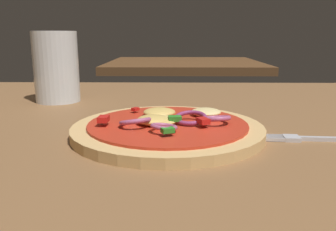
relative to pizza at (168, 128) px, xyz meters
The scene contains 5 objects.
dining_table 0.05m from the pizza, 43.93° to the left, with size 1.27×0.92×0.03m.
pizza is the anchor object (origin of this frame).
fork 0.18m from the pizza, ahead, with size 0.16×0.02×0.01m.
beer_glass 0.31m from the pizza, 133.75° to the left, with size 0.08×0.08×0.13m.
background_table 1.25m from the pizza, 87.36° to the left, with size 0.71×0.65×0.03m.
Camera 1 is at (-0.02, -0.45, 0.16)m, focal length 36.88 mm.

